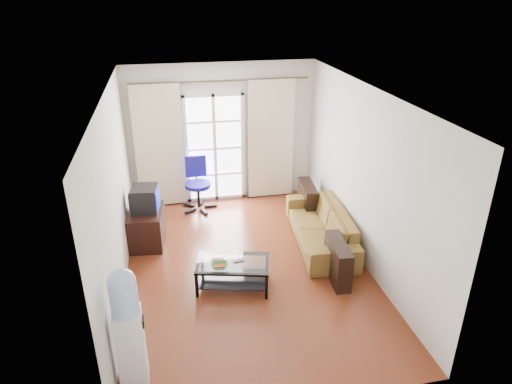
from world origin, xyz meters
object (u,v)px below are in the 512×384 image
sofa (321,226)px  tv_stand (147,227)px  coffee_table (233,271)px  crt_tv (144,199)px  task_chair (198,194)px  water_cooler (128,326)px

sofa → tv_stand: sofa is taller
coffee_table → crt_tv: size_ratio=2.29×
crt_tv → tv_stand: bearing=-88.8°
sofa → task_chair: (-1.89, 1.70, -0.00)m
tv_stand → task_chair: bearing=55.9°
coffee_table → tv_stand: (-1.22, 1.50, 0.03)m
coffee_table → water_cooler: 2.04m
coffee_table → water_cooler: size_ratio=0.78×
sofa → coffee_table: size_ratio=1.89×
tv_stand → crt_tv: (0.00, 0.03, 0.50)m
sofa → tv_stand: (-2.85, 0.56, -0.00)m
task_chair → coffee_table: bearing=-85.6°
coffee_table → water_cooler: water_cooler is taller
coffee_table → tv_stand: size_ratio=1.39×
sofa → task_chair: bearing=-126.7°
sofa → task_chair: 2.54m
task_chair → water_cooler: bearing=-105.7°
coffee_table → water_cooler: (-1.32, -1.48, 0.49)m
crt_tv → task_chair: task_chair is taller
crt_tv → task_chair: 1.55m
coffee_table → water_cooler: bearing=-131.8°
crt_tv → task_chair: bearing=57.1°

